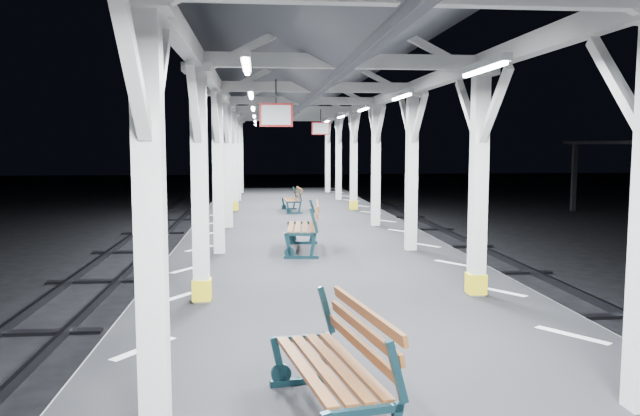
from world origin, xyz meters
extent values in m
cube|color=black|center=(0.00, 0.00, 0.50)|extent=(6.00, 50.00, 1.00)
cube|color=silver|center=(-2.45, 0.00, 1.00)|extent=(1.00, 48.00, 0.01)
cube|color=silver|center=(2.45, 0.00, 1.00)|extent=(1.00, 48.00, 0.01)
cube|color=silver|center=(-2.00, -2.00, 2.60)|extent=(0.22, 0.22, 3.20)
cube|color=silver|center=(-2.00, -2.00, 4.26)|extent=(0.40, 0.40, 0.12)
cube|color=silver|center=(-2.00, -1.45, 3.75)|extent=(0.10, 0.99, 0.99)
cube|color=silver|center=(-2.00, -2.55, 3.75)|extent=(0.10, 0.99, 0.99)
cube|color=silver|center=(-2.00, 2.00, 2.60)|extent=(0.22, 0.22, 3.20)
cube|color=silver|center=(-2.00, 2.00, 4.26)|extent=(0.40, 0.40, 0.12)
cube|color=yellow|center=(-2.00, 2.00, 1.18)|extent=(0.26, 0.26, 0.30)
cube|color=silver|center=(-2.00, 2.55, 3.75)|extent=(0.10, 0.99, 0.99)
cube|color=silver|center=(-2.00, 1.45, 3.75)|extent=(0.10, 0.99, 0.99)
cube|color=silver|center=(-2.00, 6.00, 2.60)|extent=(0.22, 0.22, 3.20)
cube|color=silver|center=(-2.00, 6.00, 4.26)|extent=(0.40, 0.40, 0.12)
cube|color=silver|center=(-2.00, 6.55, 3.75)|extent=(0.10, 0.99, 0.99)
cube|color=silver|center=(-2.00, 5.45, 3.75)|extent=(0.10, 0.99, 0.99)
cube|color=silver|center=(-2.00, 10.00, 2.60)|extent=(0.22, 0.22, 3.20)
cube|color=silver|center=(-2.00, 10.00, 4.26)|extent=(0.40, 0.40, 0.12)
cube|color=silver|center=(-2.00, 10.55, 3.75)|extent=(0.10, 0.99, 0.99)
cube|color=silver|center=(-2.00, 9.45, 3.75)|extent=(0.10, 0.99, 0.99)
cube|color=silver|center=(-2.00, 14.00, 2.60)|extent=(0.22, 0.22, 3.20)
cube|color=silver|center=(-2.00, 14.00, 4.26)|extent=(0.40, 0.40, 0.12)
cube|color=yellow|center=(-2.00, 14.00, 1.18)|extent=(0.26, 0.26, 0.30)
cube|color=silver|center=(-2.00, 14.55, 3.75)|extent=(0.10, 0.99, 0.99)
cube|color=silver|center=(-2.00, 13.45, 3.75)|extent=(0.10, 0.99, 0.99)
cube|color=silver|center=(-2.00, 18.00, 2.60)|extent=(0.22, 0.22, 3.20)
cube|color=silver|center=(-2.00, 18.00, 4.26)|extent=(0.40, 0.40, 0.12)
cube|color=silver|center=(-2.00, 18.55, 3.75)|extent=(0.10, 0.99, 0.99)
cube|color=silver|center=(-2.00, 17.45, 3.75)|extent=(0.10, 0.99, 0.99)
cube|color=silver|center=(-2.00, 22.00, 2.60)|extent=(0.22, 0.22, 3.20)
cube|color=silver|center=(-2.00, 22.00, 4.26)|extent=(0.40, 0.40, 0.12)
cube|color=silver|center=(-2.00, 22.55, 3.75)|extent=(0.10, 0.99, 0.99)
cube|color=silver|center=(-2.00, 21.45, 3.75)|extent=(0.10, 0.99, 0.99)
cube|color=silver|center=(2.00, -1.45, 3.75)|extent=(0.10, 0.99, 0.99)
cube|color=silver|center=(2.00, 2.00, 2.60)|extent=(0.22, 0.22, 3.20)
cube|color=silver|center=(2.00, 2.00, 4.26)|extent=(0.40, 0.40, 0.12)
cube|color=yellow|center=(2.00, 2.00, 1.18)|extent=(0.26, 0.26, 0.30)
cube|color=silver|center=(2.00, 2.55, 3.75)|extent=(0.10, 0.99, 0.99)
cube|color=silver|center=(2.00, 1.45, 3.75)|extent=(0.10, 0.99, 0.99)
cube|color=silver|center=(2.00, 6.00, 2.60)|extent=(0.22, 0.22, 3.20)
cube|color=silver|center=(2.00, 6.00, 4.26)|extent=(0.40, 0.40, 0.12)
cube|color=silver|center=(2.00, 6.55, 3.75)|extent=(0.10, 0.99, 0.99)
cube|color=silver|center=(2.00, 5.45, 3.75)|extent=(0.10, 0.99, 0.99)
cube|color=silver|center=(2.00, 10.00, 2.60)|extent=(0.22, 0.22, 3.20)
cube|color=silver|center=(2.00, 10.00, 4.26)|extent=(0.40, 0.40, 0.12)
cube|color=silver|center=(2.00, 10.55, 3.75)|extent=(0.10, 0.99, 0.99)
cube|color=silver|center=(2.00, 9.45, 3.75)|extent=(0.10, 0.99, 0.99)
cube|color=silver|center=(2.00, 14.00, 2.60)|extent=(0.22, 0.22, 3.20)
cube|color=silver|center=(2.00, 14.00, 4.26)|extent=(0.40, 0.40, 0.12)
cube|color=yellow|center=(2.00, 14.00, 1.18)|extent=(0.26, 0.26, 0.30)
cube|color=silver|center=(2.00, 14.55, 3.75)|extent=(0.10, 0.99, 0.99)
cube|color=silver|center=(2.00, 13.45, 3.75)|extent=(0.10, 0.99, 0.99)
cube|color=silver|center=(2.00, 18.00, 2.60)|extent=(0.22, 0.22, 3.20)
cube|color=silver|center=(2.00, 18.00, 4.26)|extent=(0.40, 0.40, 0.12)
cube|color=silver|center=(2.00, 18.55, 3.75)|extent=(0.10, 0.99, 0.99)
cube|color=silver|center=(2.00, 17.45, 3.75)|extent=(0.10, 0.99, 0.99)
cube|color=silver|center=(2.00, 22.00, 2.60)|extent=(0.22, 0.22, 3.20)
cube|color=silver|center=(2.00, 22.00, 4.26)|extent=(0.40, 0.40, 0.12)
cube|color=silver|center=(2.00, 22.55, 3.75)|extent=(0.10, 0.99, 0.99)
cube|color=silver|center=(2.00, 21.45, 3.75)|extent=(0.10, 0.99, 0.99)
cube|color=silver|center=(-2.00, 0.00, 4.38)|extent=(0.18, 48.00, 0.24)
cube|color=silver|center=(2.00, 0.00, 4.38)|extent=(0.18, 48.00, 0.24)
cube|color=silver|center=(0.00, 2.00, 4.38)|extent=(4.20, 0.14, 0.20)
cube|color=silver|center=(0.00, 6.00, 4.38)|extent=(4.20, 0.14, 0.20)
cube|color=silver|center=(0.00, 10.00, 4.38)|extent=(4.20, 0.14, 0.20)
cube|color=silver|center=(0.00, 14.00, 4.38)|extent=(4.20, 0.14, 0.20)
cube|color=silver|center=(0.00, 18.00, 4.38)|extent=(4.20, 0.14, 0.20)
cube|color=silver|center=(0.00, 22.00, 4.38)|extent=(4.20, 0.14, 0.20)
cube|color=silver|center=(-1.30, 0.00, 4.10)|extent=(0.10, 1.35, 0.08)
cube|color=white|center=(-1.30, 0.00, 4.05)|extent=(0.05, 1.25, 0.05)
cube|color=silver|center=(-1.30, 4.00, 4.10)|extent=(0.10, 1.35, 0.08)
cube|color=white|center=(-1.30, 4.00, 4.05)|extent=(0.05, 1.25, 0.05)
cube|color=silver|center=(-1.30, 8.00, 4.10)|extent=(0.10, 1.35, 0.08)
cube|color=white|center=(-1.30, 8.00, 4.05)|extent=(0.05, 1.25, 0.05)
cube|color=silver|center=(-1.30, 12.00, 4.10)|extent=(0.10, 1.35, 0.08)
cube|color=white|center=(-1.30, 12.00, 4.05)|extent=(0.05, 1.25, 0.05)
cube|color=silver|center=(-1.30, 16.00, 4.10)|extent=(0.10, 1.35, 0.08)
cube|color=white|center=(-1.30, 16.00, 4.05)|extent=(0.05, 1.25, 0.05)
cube|color=silver|center=(-1.30, 20.00, 4.10)|extent=(0.10, 1.35, 0.08)
cube|color=white|center=(-1.30, 20.00, 4.05)|extent=(0.05, 1.25, 0.05)
cube|color=silver|center=(1.30, 0.00, 4.10)|extent=(0.10, 1.35, 0.08)
cube|color=white|center=(1.30, 0.00, 4.05)|extent=(0.05, 1.25, 0.05)
cube|color=silver|center=(1.30, 4.00, 4.10)|extent=(0.10, 1.35, 0.08)
cube|color=white|center=(1.30, 4.00, 4.05)|extent=(0.05, 1.25, 0.05)
cube|color=silver|center=(1.30, 8.00, 4.10)|extent=(0.10, 1.35, 0.08)
cube|color=white|center=(1.30, 8.00, 4.05)|extent=(0.05, 1.25, 0.05)
cube|color=silver|center=(1.30, 12.00, 4.10)|extent=(0.10, 1.35, 0.08)
cube|color=white|center=(1.30, 12.00, 4.05)|extent=(0.05, 1.25, 0.05)
cube|color=silver|center=(1.30, 16.00, 4.10)|extent=(0.10, 1.35, 0.08)
cube|color=white|center=(1.30, 16.00, 4.05)|extent=(0.05, 1.25, 0.05)
cube|color=silver|center=(1.30, 20.00, 4.10)|extent=(0.10, 1.35, 0.08)
cube|color=white|center=(1.30, 20.00, 4.05)|extent=(0.05, 1.25, 0.05)
cylinder|color=black|center=(-0.91, 2.68, 4.02)|extent=(0.02, 0.02, 0.36)
cube|color=red|center=(-0.91, 2.68, 3.67)|extent=(0.50, 0.03, 0.35)
cube|color=white|center=(-0.91, 2.68, 3.67)|extent=(0.44, 0.04, 0.29)
cylinder|color=black|center=(0.55, 10.66, 4.02)|extent=(0.02, 0.02, 0.36)
cube|color=red|center=(0.55, 10.66, 3.67)|extent=(0.50, 0.03, 0.35)
cube|color=white|center=(0.55, 10.66, 3.67)|extent=(0.44, 0.05, 0.29)
cube|color=black|center=(14.00, 22.00, 1.65)|extent=(0.20, 0.20, 3.30)
sphere|color=silver|center=(14.00, 22.00, 3.22)|extent=(0.20, 0.20, 0.20)
cube|color=#0F252C|center=(-0.26, -2.76, 1.69)|extent=(0.17, 0.08, 0.45)
cube|color=#0F252C|center=(-0.79, -1.18, 1.03)|extent=(0.62, 0.17, 0.06)
cube|color=#0F252C|center=(-1.02, -1.22, 1.24)|extent=(0.17, 0.08, 0.48)
cube|color=#0F252C|center=(-0.59, -1.14, 1.24)|extent=(0.15, 0.08, 0.48)
cube|color=#0F252C|center=(-0.57, -1.13, 1.69)|extent=(0.17, 0.08, 0.45)
cube|color=#5D2D16|center=(-0.84, -2.03, 1.47)|extent=(0.38, 1.57, 0.04)
cube|color=#5D2D16|center=(-0.71, -2.00, 1.47)|extent=(0.38, 1.57, 0.04)
cube|color=#5D2D16|center=(-0.58, -1.98, 1.47)|extent=(0.38, 1.57, 0.04)
cube|color=#5D2D16|center=(-0.45, -1.95, 1.47)|extent=(0.38, 1.57, 0.04)
cube|color=#5D2D16|center=(-0.37, -1.94, 1.61)|extent=(0.34, 1.56, 0.10)
cube|color=#5D2D16|center=(-0.35, -1.94, 1.75)|extent=(0.34, 1.56, 0.10)
cube|color=#5D2D16|center=(-0.33, -1.93, 1.88)|extent=(0.34, 1.56, 0.10)
cube|color=#0F252C|center=(-0.38, 5.17, 1.03)|extent=(0.68, 0.12, 0.07)
cube|color=#0F252C|center=(-0.62, 5.19, 1.26)|extent=(0.18, 0.07, 0.52)
cube|color=#0F252C|center=(-0.15, 5.16, 1.26)|extent=(0.16, 0.07, 0.52)
cube|color=#0F252C|center=(-0.13, 5.15, 1.76)|extent=(0.19, 0.07, 0.49)
cube|color=#0F252C|center=(-0.23, 6.98, 1.03)|extent=(0.68, 0.12, 0.07)
cube|color=#0F252C|center=(-0.48, 7.00, 1.26)|extent=(0.18, 0.07, 0.52)
cube|color=#0F252C|center=(-0.01, 6.96, 1.26)|extent=(0.16, 0.07, 0.52)
cube|color=#0F252C|center=(0.02, 6.96, 1.76)|extent=(0.19, 0.07, 0.49)
cube|color=#5D2D16|center=(-0.53, 6.09, 1.51)|extent=(0.24, 1.72, 0.04)
cube|color=#5D2D16|center=(-0.38, 6.08, 1.51)|extent=(0.24, 1.72, 0.04)
cube|color=#5D2D16|center=(-0.24, 6.07, 1.51)|extent=(0.24, 1.72, 0.04)
cube|color=#5D2D16|center=(-0.09, 6.06, 1.51)|extent=(0.24, 1.72, 0.04)
cube|color=#5D2D16|center=(-0.01, 6.05, 1.67)|extent=(0.19, 1.72, 0.11)
cube|color=#5D2D16|center=(0.01, 6.05, 1.81)|extent=(0.19, 1.72, 0.11)
cube|color=#5D2D16|center=(0.03, 6.05, 1.96)|extent=(0.19, 1.72, 0.11)
cube|color=#0F252C|center=(-0.07, 13.02, 1.03)|extent=(0.53, 0.09, 0.05)
cube|color=#0F252C|center=(-0.26, 13.01, 1.20)|extent=(0.14, 0.05, 0.41)
cube|color=#0F252C|center=(0.11, 13.03, 1.20)|extent=(0.13, 0.05, 0.41)
cube|color=#0F252C|center=(0.13, 13.03, 1.59)|extent=(0.15, 0.05, 0.39)
cube|color=#0F252C|center=(-0.16, 14.43, 1.03)|extent=(0.53, 0.09, 0.05)
cube|color=#0F252C|center=(-0.35, 14.42, 1.20)|extent=(0.14, 0.05, 0.41)
cube|color=#0F252C|center=(0.02, 14.44, 1.20)|extent=(0.13, 0.05, 0.41)
cube|color=#0F252C|center=(0.03, 14.44, 1.59)|extent=(0.15, 0.05, 0.39)
cube|color=#5D2D16|center=(-0.29, 13.71, 1.40)|extent=(0.17, 1.35, 0.03)
cube|color=#5D2D16|center=(-0.18, 13.72, 1.40)|extent=(0.17, 1.35, 0.03)
cube|color=#5D2D16|center=(-0.06, 13.73, 1.40)|extent=(0.17, 1.35, 0.03)
cube|color=#5D2D16|center=(0.05, 13.73, 1.40)|extent=(0.17, 1.35, 0.03)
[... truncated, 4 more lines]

